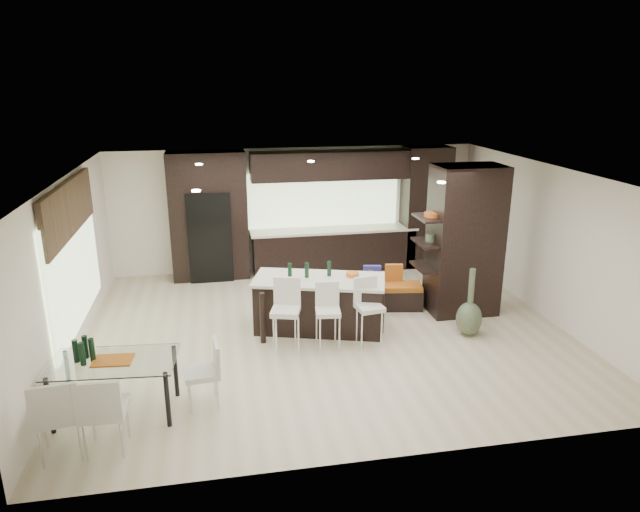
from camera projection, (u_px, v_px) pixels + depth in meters
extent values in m
plane|color=beige|center=(326.00, 330.00, 9.76)|extent=(8.00, 8.00, 0.00)
cube|color=white|center=(296.00, 209.00, 12.64)|extent=(8.00, 0.02, 2.70)
cube|color=white|center=(69.00, 270.00, 8.65)|extent=(0.02, 7.00, 2.70)
cube|color=white|center=(549.00, 243.00, 10.06)|extent=(0.02, 7.00, 2.70)
cube|color=white|center=(327.00, 173.00, 8.95)|extent=(8.00, 7.00, 0.02)
cube|color=#B2D199|center=(74.00, 265.00, 8.84)|extent=(0.04, 3.20, 1.90)
cube|color=#B2D199|center=(323.00, 200.00, 12.65)|extent=(3.40, 0.04, 1.20)
cube|color=brown|center=(69.00, 209.00, 8.58)|extent=(0.08, 3.00, 0.80)
cube|color=white|center=(324.00, 172.00, 9.19)|extent=(4.00, 3.00, 0.02)
cube|color=black|center=(321.00, 211.00, 12.42)|extent=(6.80, 0.68, 2.70)
cube|color=black|center=(210.00, 235.00, 12.07)|extent=(0.90, 0.68, 1.90)
cube|color=black|center=(465.00, 241.00, 10.19)|extent=(1.20, 0.80, 2.70)
cube|color=black|center=(319.00, 304.00, 9.70)|extent=(2.37, 1.54, 0.91)
cube|color=silver|center=(286.00, 324.00, 8.84)|extent=(0.52, 0.52, 0.96)
cube|color=silver|center=(328.00, 323.00, 8.99)|extent=(0.43, 0.43, 0.86)
cube|color=silver|center=(369.00, 319.00, 9.10)|extent=(0.45, 0.45, 0.90)
cube|color=black|center=(389.00, 296.00, 10.65)|extent=(1.29, 0.67, 0.47)
cube|color=white|center=(116.00, 387.00, 7.24)|extent=(1.62, 1.00, 0.74)
cube|color=silver|center=(105.00, 415.00, 6.50)|extent=(0.52, 0.52, 0.92)
cube|color=silver|center=(60.00, 419.00, 6.41)|extent=(0.57, 0.57, 0.94)
cube|color=silver|center=(202.00, 377.00, 7.42)|extent=(0.48, 0.48, 0.82)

